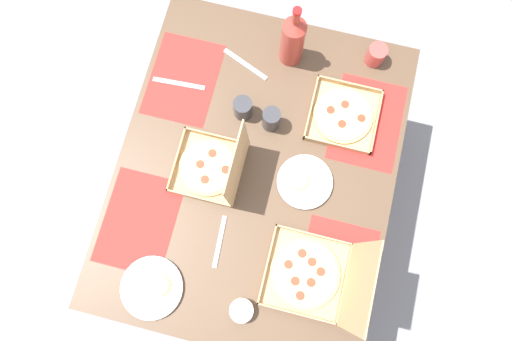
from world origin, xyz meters
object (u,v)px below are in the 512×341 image
cup_spare (271,119)px  plate_far_right (304,183)px  pizza_box_corner_right (214,167)px  cup_clear_right (243,108)px  pizza_box_corner_left (316,276)px  soda_bottle (293,39)px  cup_red (376,55)px  condiment_bowl (242,310)px  plate_far_left (152,287)px  pizza_box_center (343,115)px

cup_spare → plate_far_right: bearing=41.5°
pizza_box_corner_right → cup_clear_right: (-0.25, 0.04, 0.00)m
pizza_box_corner_left → soda_bottle: soda_bottle is taller
plate_far_right → cup_clear_right: 0.36m
soda_bottle → cup_clear_right: (0.28, -0.12, -0.09)m
cup_red → condiment_bowl: size_ratio=1.02×
pizza_box_corner_right → plate_far_right: bearing=95.4°
plate_far_right → cup_spare: cup_spare is taller
pizza_box_corner_left → plate_far_left: 0.58m
plate_far_right → cup_spare: bearing=-138.5°
plate_far_left → cup_clear_right: size_ratio=2.36×
pizza_box_corner_right → condiment_bowl: bearing=25.6°
soda_bottle → cup_spare: (0.30, -0.01, -0.08)m
pizza_box_corner_right → cup_red: size_ratio=3.38×
pizza_box_corner_left → condiment_bowl: pizza_box_corner_left is taller
pizza_box_corner_right → condiment_bowl: size_ratio=3.43×
pizza_box_center → cup_red: bearing=165.1°
pizza_box_corner_right → cup_spare: bearing=145.1°
pizza_box_center → condiment_bowl: 0.82m
cup_red → soda_bottle: bearing=-78.7°
pizza_box_corner_left → plate_far_right: (-0.32, -0.11, -0.04)m
plate_far_left → plate_far_right: size_ratio=1.06×
plate_far_right → cup_spare: (-0.20, -0.18, 0.04)m
pizza_box_center → condiment_bowl: size_ratio=3.12×
soda_bottle → condiment_bowl: (0.99, 0.06, -0.11)m
plate_far_right → soda_bottle: 0.54m
cup_spare → condiment_bowl: bearing=5.2°
soda_bottle → condiment_bowl: soda_bottle is taller
plate_far_right → cup_spare: size_ratio=1.95×
cup_clear_right → pizza_box_center: bearing=101.7°
pizza_box_center → soda_bottle: (-0.20, -0.26, 0.12)m
pizza_box_corner_right → pizza_box_corner_left: (0.29, 0.45, 0.00)m
pizza_box_corner_left → cup_red: 0.88m
cup_red → cup_clear_right: bearing=-52.6°
pizza_box_center → plate_far_left: (0.80, -0.53, -0.00)m
plate_far_left → cup_clear_right: 0.73m
pizza_box_corner_left → cup_spare: (-0.52, -0.29, 0.00)m
pizza_box_center → cup_clear_right: (0.08, -0.38, 0.04)m
cup_spare → cup_red: cup_spare is taller
pizza_box_corner_left → plate_far_right: 0.34m
plate_far_right → cup_clear_right: size_ratio=2.22×
pizza_box_corner_right → soda_bottle: 0.56m
plate_far_left → soda_bottle: 1.04m
cup_red → pizza_box_center: bearing=-14.9°
pizza_box_corner_right → pizza_box_corner_left: 0.53m
cup_red → condiment_bowl: cup_red is taller
pizza_box_corner_left → soda_bottle: (-0.82, -0.28, 0.08)m
pizza_box_center → cup_red: size_ratio=3.07×
soda_bottle → cup_clear_right: size_ratio=3.42×
pizza_box_corner_left → plate_far_right: size_ratio=1.53×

